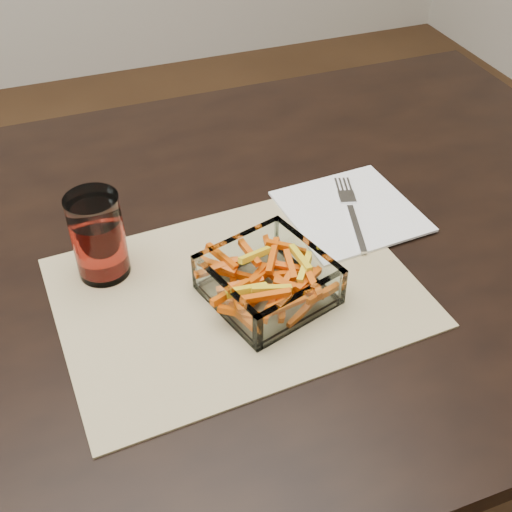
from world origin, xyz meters
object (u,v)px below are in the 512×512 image
Objects in this scene: tumbler at (99,239)px; fork at (351,210)px; glass_bowl at (268,282)px; dining_table at (150,308)px.

tumbler reaches higher than fork.
tumbler is at bearing 147.60° from glass_bowl.
dining_table is 9.32× the size of glass_bowl.
dining_table is at bearing -164.12° from fork.
glass_bowl is 1.44× the size of tumbler.
fork is (0.31, -0.00, 0.10)m from dining_table.
tumbler reaches higher than dining_table.
dining_table is 9.00× the size of fork.
glass_bowl is at bearing -41.68° from dining_table.
glass_bowl is 0.97× the size of fork.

